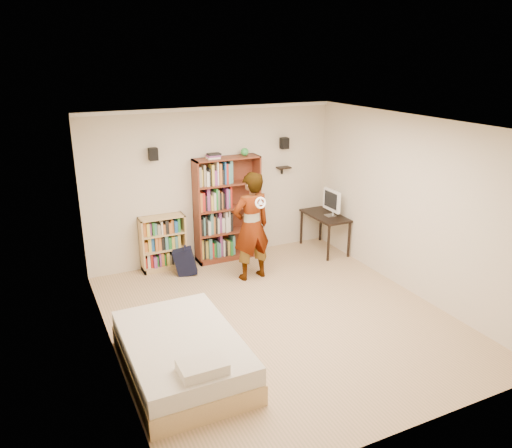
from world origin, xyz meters
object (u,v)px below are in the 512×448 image
at_px(person, 251,226).
at_px(computer_desk, 324,232).
at_px(tall_bookshelf, 227,209).
at_px(daybed, 182,350).
at_px(low_bookshelf, 163,243).

bearing_deg(person, computer_desk, -168.53).
relative_size(tall_bookshelf, daybed, 0.96).
bearing_deg(daybed, low_bookshelf, 78.46).
relative_size(low_bookshelf, computer_desk, 0.92).
distance_m(low_bookshelf, daybed, 3.05).
distance_m(tall_bookshelf, daybed, 3.51).
xyz_separation_m(tall_bookshelf, computer_desk, (1.78, -0.42, -0.58)).
relative_size(tall_bookshelf, low_bookshelf, 1.95).
distance_m(tall_bookshelf, computer_desk, 1.92).
distance_m(daybed, person, 2.77).
bearing_deg(person, daybed, 42.51).
height_order(low_bookshelf, daybed, low_bookshelf).
relative_size(daybed, person, 1.08).
xyz_separation_m(daybed, person, (1.82, 2.00, 0.61)).
height_order(computer_desk, daybed, computer_desk).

